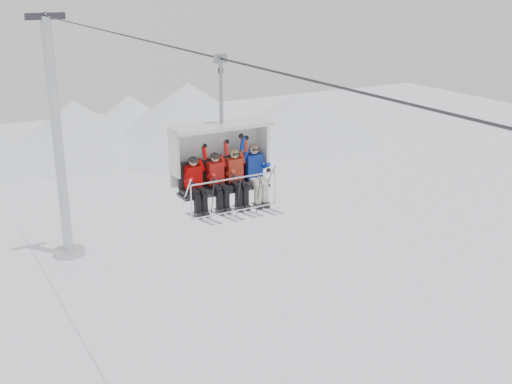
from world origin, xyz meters
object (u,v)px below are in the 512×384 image
skier_far_left (195,183)px  lift_tower_right (59,158)px  skier_far_right (255,171)px  chairlift_carrier (220,156)px  skier_center_left (217,179)px  skier_center_right (236,175)px

skier_far_left → lift_tower_right: bearing=87.5°
skier_far_right → lift_tower_right: bearing=92.5°
chairlift_carrier → skier_center_left: 0.65m
lift_tower_right → skier_far_left: size_ratio=7.99×
chairlift_carrier → skier_far_left: bearing=-160.2°
skier_far_left → skier_center_right: size_ratio=0.99×
skier_center_right → skier_far_right: bearing=0.6°
skier_center_left → skier_center_right: size_ratio=0.99×
chairlift_carrier → skier_center_right: size_ratio=2.34×
skier_center_right → skier_far_right: skier_far_right is taller
chairlift_carrier → skier_center_left: chairlift_carrier is taller
chairlift_carrier → skier_far_left: (-0.87, -0.32, -0.53)m
chairlift_carrier → skier_far_right: chairlift_carrier is taller
skier_center_right → skier_far_right: (0.59, 0.01, 0.03)m
lift_tower_right → skier_far_left: (-0.87, -20.36, 4.43)m
skier_far_left → skier_far_right: (1.78, 0.01, 0.05)m
lift_tower_right → skier_far_left: lift_tower_right is taller
lift_tower_right → skier_center_right: size_ratio=7.91×
lift_tower_right → skier_far_left: 20.85m
skier_far_left → skier_center_left: skier_center_left is taller
lift_tower_right → skier_center_left: lift_tower_right is taller
skier_center_left → skier_center_right: 0.57m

